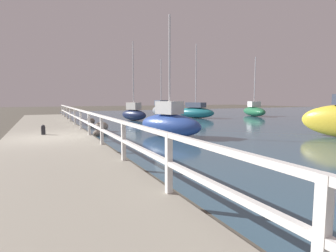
{
  "coord_description": "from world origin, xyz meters",
  "views": [
    {
      "loc": [
        -0.27,
        -12.01,
        1.86
      ],
      "look_at": [
        4.6,
        -2.01,
        0.72
      ],
      "focal_mm": 28.0,
      "sensor_mm": 36.0,
      "label": 1
    }
  ],
  "objects_px": {
    "mooring_bollard": "(43,130)",
    "sailboat_gray": "(161,110)",
    "sailboat_blue": "(170,123)",
    "sailboat_green": "(254,111)",
    "sailboat_teal": "(196,111)",
    "sailboat_navy": "(134,113)"
  },
  "relations": [
    {
      "from": "sailboat_blue",
      "to": "sailboat_gray",
      "type": "height_order",
      "value": "sailboat_gray"
    },
    {
      "from": "mooring_bollard",
      "to": "sailboat_teal",
      "type": "relative_size",
      "value": 0.06
    },
    {
      "from": "sailboat_teal",
      "to": "sailboat_gray",
      "type": "bearing_deg",
      "value": 88.57
    },
    {
      "from": "sailboat_teal",
      "to": "sailboat_gray",
      "type": "relative_size",
      "value": 1.17
    },
    {
      "from": "sailboat_green",
      "to": "sailboat_navy",
      "type": "height_order",
      "value": "sailboat_navy"
    },
    {
      "from": "sailboat_gray",
      "to": "mooring_bollard",
      "type": "bearing_deg",
      "value": -134.42
    },
    {
      "from": "sailboat_blue",
      "to": "sailboat_gray",
      "type": "bearing_deg",
      "value": 45.47
    },
    {
      "from": "sailboat_blue",
      "to": "sailboat_gray",
      "type": "distance_m",
      "value": 16.15
    },
    {
      "from": "mooring_bollard",
      "to": "sailboat_gray",
      "type": "xyz_separation_m",
      "value": [
        11.99,
        13.46,
        0.23
      ]
    },
    {
      "from": "mooring_bollard",
      "to": "sailboat_teal",
      "type": "bearing_deg",
      "value": 33.41
    },
    {
      "from": "sailboat_gray",
      "to": "sailboat_blue",
      "type": "bearing_deg",
      "value": -115.65
    },
    {
      "from": "sailboat_green",
      "to": "sailboat_gray",
      "type": "relative_size",
      "value": 1.04
    },
    {
      "from": "sailboat_green",
      "to": "sailboat_gray",
      "type": "distance_m",
      "value": 10.29
    },
    {
      "from": "sailboat_teal",
      "to": "sailboat_blue",
      "type": "height_order",
      "value": "sailboat_teal"
    },
    {
      "from": "sailboat_green",
      "to": "sailboat_navy",
      "type": "distance_m",
      "value": 13.89
    },
    {
      "from": "sailboat_green",
      "to": "sailboat_gray",
      "type": "bearing_deg",
      "value": 174.81
    },
    {
      "from": "sailboat_teal",
      "to": "sailboat_blue",
      "type": "bearing_deg",
      "value": -151.25
    },
    {
      "from": "sailboat_green",
      "to": "sailboat_navy",
      "type": "xyz_separation_m",
      "value": [
        -13.89,
        0.09,
        0.04
      ]
    },
    {
      "from": "sailboat_green",
      "to": "sailboat_teal",
      "type": "bearing_deg",
      "value": -160.48
    },
    {
      "from": "mooring_bollard",
      "to": "sailboat_blue",
      "type": "height_order",
      "value": "sailboat_blue"
    },
    {
      "from": "sailboat_blue",
      "to": "sailboat_gray",
      "type": "relative_size",
      "value": 0.96
    },
    {
      "from": "sailboat_teal",
      "to": "sailboat_gray",
      "type": "height_order",
      "value": "sailboat_teal"
    }
  ]
}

